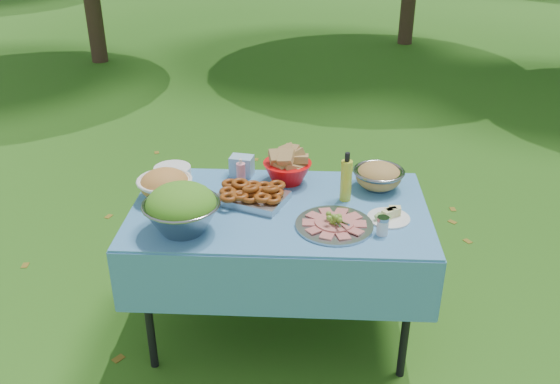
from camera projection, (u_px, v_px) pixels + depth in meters
The scene contains 14 objects.
ground at pixel (280, 328), 3.27m from camera, with size 80.00×80.00×0.00m, color #113409.
picnic_table at pixel (279, 271), 3.10m from camera, with size 1.46×0.86×0.76m, color #84D7FF.
salad_bowl at pixel (182, 209), 2.68m from camera, with size 0.35×0.35×0.23m, color gray, non-canonical shape.
pasta_bowl_white at pixel (165, 184), 2.98m from camera, with size 0.27×0.27×0.15m, color white, non-canonical shape.
plate_stack at pixel (173, 172), 3.22m from camera, with size 0.20×0.20×0.06m, color white.
wipes_box at pixel (242, 166), 3.23m from camera, with size 0.12×0.09×0.11m, color #8FBFDD.
sanitizer_bottle at pixel (241, 171), 3.14m from camera, with size 0.05×0.05×0.14m, color pink.
bread_bowl at pixel (287, 167), 3.14m from camera, with size 0.26×0.26×0.17m, color red, non-canonical shape.
pasta_bowl_steel at pixel (379, 176), 3.09m from camera, with size 0.26×0.26×0.14m, color gray, non-canonical shape.
fried_tray at pixel (252, 195), 2.96m from camera, with size 0.33×0.23×0.08m, color #AEAFB3.
charcuterie_platter at pixel (335, 219), 2.74m from camera, with size 0.37×0.37×0.08m, color #A1A4A8.
oil_bottle at pixel (346, 177), 2.94m from camera, with size 0.06×0.06×0.26m, color #C4CF30.
cheese_plate at pixel (389, 214), 2.81m from camera, with size 0.20×0.20×0.06m, color white.
shaker at pixel (383, 226), 2.68m from camera, with size 0.06×0.06×0.09m, color silver.
Camera 1 is at (0.13, -2.56, 2.17)m, focal length 38.00 mm.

